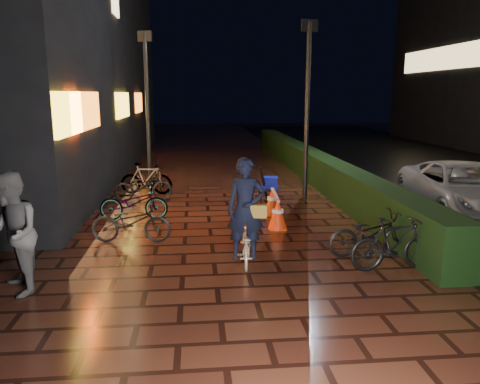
{
  "coord_description": "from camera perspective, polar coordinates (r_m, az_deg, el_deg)",
  "views": [
    {
      "loc": [
        -0.86,
        -8.57,
        3.0
      ],
      "look_at": [
        0.01,
        0.43,
        1.1
      ],
      "focal_mm": 35.0,
      "sensor_mm": 36.0,
      "label": 1
    }
  ],
  "objects": [
    {
      "name": "parked_bikes_hedge",
      "position": [
        8.85,
        16.81,
        -5.4
      ],
      "size": [
        1.77,
        1.37,
        0.95
      ],
      "color": "black",
      "rests_on": "ground"
    },
    {
      "name": "bystander_person",
      "position": [
        7.79,
        -26.0,
        -4.65
      ],
      "size": [
        1.06,
        1.15,
        1.89
      ],
      "primitive_type": "imported",
      "rotation": [
        0.0,
        0.0,
        -1.09
      ],
      "color": "#5C5C5E",
      "rests_on": "ground"
    },
    {
      "name": "hedge",
      "position": [
        17.26,
        8.51,
        3.42
      ],
      "size": [
        0.7,
        20.0,
        1.0
      ],
      "primitive_type": "cube",
      "color": "black",
      "rests_on": "ground"
    },
    {
      "name": "parked_bikes_storefront",
      "position": [
        12.29,
        -12.2,
        -0.43
      ],
      "size": [
        1.85,
        5.48,
        0.95
      ],
      "color": "black",
      "rests_on": "ground"
    },
    {
      "name": "traffic_barrier",
      "position": [
        11.21,
        4.27,
        -1.87
      ],
      "size": [
        0.52,
        1.72,
        0.69
      ],
      "color": "red",
      "rests_on": "ground"
    },
    {
      "name": "cyclist",
      "position": [
        8.32,
        0.7,
        -4.06
      ],
      "size": [
        0.72,
        1.39,
        1.93
      ],
      "color": "white",
      "rests_on": "ground"
    },
    {
      "name": "ground",
      "position": [
        9.12,
        0.2,
        -7.34
      ],
      "size": [
        80.0,
        80.0,
        0.0
      ],
      "primitive_type": "plane",
      "color": "#381911",
      "rests_on": "ground"
    },
    {
      "name": "lamp_post_sf",
      "position": [
        15.95,
        -11.23,
        10.71
      ],
      "size": [
        0.47,
        0.22,
        4.97
      ],
      "color": "black",
      "rests_on": "ground"
    },
    {
      "name": "van",
      "position": [
        12.95,
        25.74,
        0.26
      ],
      "size": [
        2.76,
        4.94,
        1.31
      ],
      "primitive_type": "imported",
      "rotation": [
        0.0,
        0.0,
        -0.13
      ],
      "color": "#A4A4A8",
      "rests_on": "ground"
    },
    {
      "name": "cart_assembly",
      "position": [
        12.89,
        3.6,
        0.96
      ],
      "size": [
        0.68,
        0.6,
        1.1
      ],
      "color": "black",
      "rests_on": "ground"
    },
    {
      "name": "lamp_post_hedge",
      "position": [
        13.68,
        8.21,
        10.74
      ],
      "size": [
        0.48,
        0.15,
        5.01
      ],
      "color": "black",
      "rests_on": "ground"
    }
  ]
}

